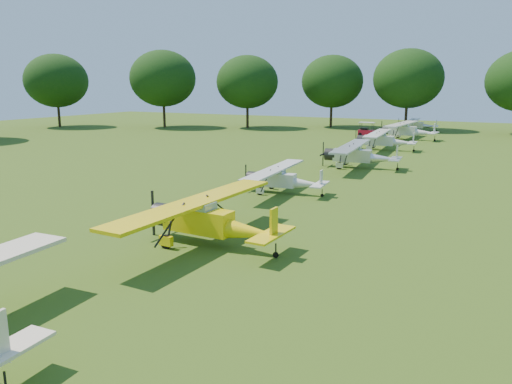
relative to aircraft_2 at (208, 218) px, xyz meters
The scene contains 9 objects.
ground 8.61m from the aircraft_2, 98.91° to the left, with size 160.00×160.00×0.00m, color #294812.
tree_belt 11.12m from the aircraft_2, 75.28° to the left, with size 137.36×130.27×14.52m.
aircraft_2 is the anchor object (origin of this frame).
aircraft_3 11.89m from the aircraft_2, 97.67° to the left, with size 5.81×9.26×1.82m.
aircraft_4 24.43m from the aircraft_2, 89.64° to the left, with size 6.96×11.09×2.18m.
aircraft_5 37.74m from the aircraft_2, 91.09° to the left, with size 6.81×10.85×2.13m.
aircraft_6 50.16m from the aircraft_2, 90.55° to the left, with size 7.49×11.93×2.35m.
aircraft_7 63.59m from the aircraft_2, 91.27° to the left, with size 6.14×9.79×1.92m.
golf_cart 53.29m from the aircraft_2, 97.15° to the left, with size 2.30×1.47×1.93m.
Camera 1 is at (13.32, -27.03, 7.29)m, focal length 35.00 mm.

